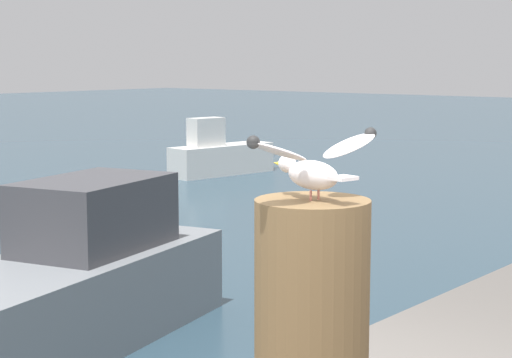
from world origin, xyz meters
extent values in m
cylinder|color=brown|center=(0.24, -0.46, 1.88)|extent=(0.40, 0.40, 0.80)
cylinder|color=#C66F60|center=(0.26, -0.47, 2.30)|extent=(0.01, 0.01, 0.04)
cylinder|color=#C66F60|center=(0.22, -0.46, 2.30)|extent=(0.01, 0.01, 0.04)
ellipsoid|color=silver|center=(0.24, -0.46, 2.37)|extent=(0.13, 0.24, 0.10)
sphere|color=silver|center=(0.27, -0.33, 2.40)|extent=(0.06, 0.06, 0.06)
cone|color=yellow|center=(0.28, -0.27, 2.39)|extent=(0.03, 0.05, 0.02)
cube|color=silver|center=(0.21, -0.60, 2.37)|extent=(0.09, 0.08, 0.01)
ellipsoid|color=silver|center=(0.40, -0.50, 2.46)|extent=(0.25, 0.16, 0.09)
sphere|color=#393939|center=(0.50, -0.52, 2.50)|extent=(0.04, 0.04, 0.04)
ellipsoid|color=silver|center=(0.08, -0.43, 2.46)|extent=(0.25, 0.16, 0.09)
sphere|color=#393939|center=(-0.02, -0.41, 2.50)|extent=(0.04, 0.04, 0.04)
cube|color=gray|center=(2.83, 4.39, 0.44)|extent=(4.48, 2.31, 0.87)
cube|color=#47474C|center=(3.50, 4.55, 1.23)|extent=(1.78, 1.36, 0.71)
cube|color=silver|center=(13.67, 11.83, 0.36)|extent=(2.84, 1.12, 0.72)
cone|color=silver|center=(15.23, 11.62, 0.39)|extent=(0.76, 0.76, 0.68)
cube|color=white|center=(13.19, 11.90, 1.06)|extent=(0.92, 0.53, 0.68)
camera|label=1|loc=(-2.18, -2.18, 2.76)|focal=61.67mm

